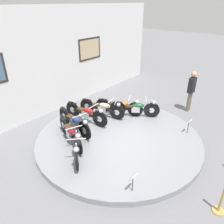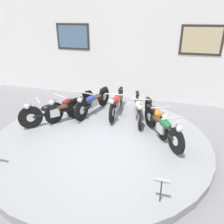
# 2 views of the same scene
# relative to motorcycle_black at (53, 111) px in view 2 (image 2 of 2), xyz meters

# --- Properties ---
(ground_plane) EXTENTS (60.00, 60.00, 0.00)m
(ground_plane) POSITION_rel_motorcycle_black_xyz_m (1.57, -0.36, -0.58)
(ground_plane) COLOR slate
(display_platform) EXTENTS (5.62, 5.62, 0.18)m
(display_platform) POSITION_rel_motorcycle_black_xyz_m (1.57, -0.36, -0.49)
(display_platform) COLOR gray
(display_platform) RESTS_ON ground_plane
(back_wall) EXTENTS (14.00, 0.22, 4.25)m
(back_wall) POSITION_rel_motorcycle_black_xyz_m (1.57, 3.36, 1.55)
(back_wall) COLOR white
(back_wall) RESTS_ON ground_plane
(motorcycle_black) EXTENTS (1.43, 1.49, 0.81)m
(motorcycle_black) POSITION_rel_motorcycle_black_xyz_m (0.00, 0.00, 0.00)
(motorcycle_black) COLOR black
(motorcycle_black) RESTS_ON display_platform
(motorcycle_maroon) EXTENTS (0.80, 1.88, 0.80)m
(motorcycle_maroon) POSITION_rel_motorcycle_black_xyz_m (0.26, 0.60, -0.01)
(motorcycle_maroon) COLOR black
(motorcycle_maroon) RESTS_ON display_platform
(motorcycle_blue) EXTENTS (0.56, 2.00, 0.81)m
(motorcycle_blue) POSITION_rel_motorcycle_black_xyz_m (0.82, 1.04, 0.00)
(motorcycle_blue) COLOR black
(motorcycle_blue) RESTS_ON display_platform
(motorcycle_red) EXTENTS (0.54, 2.01, 0.81)m
(motorcycle_red) POSITION_rel_motorcycle_black_xyz_m (1.57, 1.19, -0.00)
(motorcycle_red) COLOR black
(motorcycle_red) RESTS_ON display_platform
(motorcycle_cream) EXTENTS (0.63, 1.93, 0.79)m
(motorcycle_cream) POSITION_rel_motorcycle_black_xyz_m (2.31, 1.03, -0.02)
(motorcycle_cream) COLOR black
(motorcycle_cream) RESTS_ON display_platform
(motorcycle_orange) EXTENTS (0.85, 1.82, 0.78)m
(motorcycle_orange) POSITION_rel_motorcycle_black_xyz_m (2.87, 0.60, -0.02)
(motorcycle_orange) COLOR black
(motorcycle_orange) RESTS_ON display_platform
(motorcycle_green) EXTENTS (1.14, 1.68, 0.79)m
(motorcycle_green) POSITION_rel_motorcycle_black_xyz_m (3.13, -0.01, -0.02)
(motorcycle_green) COLOR black
(motorcycle_green) RESTS_ON display_platform
(info_placard_front_centre) EXTENTS (0.26, 0.11, 0.51)m
(info_placard_front_centre) POSITION_rel_motorcycle_black_xyz_m (3.29, -2.11, -0.03)
(info_placard_front_centre) COLOR #333338
(info_placard_front_centre) RESTS_ON display_platform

